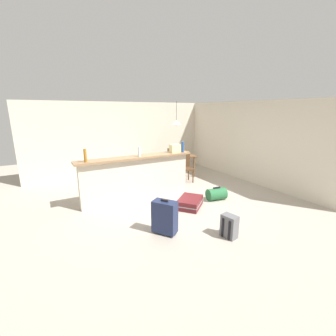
% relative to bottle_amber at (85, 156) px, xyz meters
% --- Properties ---
extents(ground_plane, '(13.00, 13.00, 0.05)m').
position_rel_bottle_amber_xyz_m(ground_plane, '(1.85, -0.35, -1.29)').
color(ground_plane, '#ADA393').
extents(wall_back, '(6.60, 0.10, 2.50)m').
position_rel_bottle_amber_xyz_m(wall_back, '(1.85, 2.70, -0.02)').
color(wall_back, beige).
rests_on(wall_back, ground_plane).
extents(wall_right, '(0.10, 6.00, 2.50)m').
position_rel_bottle_amber_xyz_m(wall_right, '(4.90, -0.05, -0.02)').
color(wall_right, beige).
rests_on(wall_right, ground_plane).
extents(partition_half_wall, '(2.80, 0.20, 1.07)m').
position_rel_bottle_amber_xyz_m(partition_half_wall, '(1.21, 0.06, -0.73)').
color(partition_half_wall, beige).
rests_on(partition_half_wall, ground_plane).
extents(bar_countertop, '(2.96, 0.40, 0.05)m').
position_rel_bottle_amber_xyz_m(bar_countertop, '(1.21, 0.06, -0.17)').
color(bar_countertop, '#93704C').
rests_on(bar_countertop, partition_half_wall).
extents(bottle_amber, '(0.06, 0.06, 0.29)m').
position_rel_bottle_amber_xyz_m(bottle_amber, '(0.00, 0.00, 0.00)').
color(bottle_amber, '#9E661E').
rests_on(bottle_amber, bar_countertop).
extents(bottle_clear, '(0.07, 0.07, 0.24)m').
position_rel_bottle_amber_xyz_m(bottle_clear, '(1.25, -0.03, -0.02)').
color(bottle_clear, silver).
rests_on(bottle_clear, bar_countertop).
extents(bottle_blue, '(0.07, 0.07, 0.29)m').
position_rel_bottle_amber_xyz_m(bottle_blue, '(2.50, -0.04, 0.00)').
color(bottle_blue, '#284C89').
rests_on(bottle_blue, bar_countertop).
extents(grocery_bag, '(0.26, 0.18, 0.22)m').
position_rel_bottle_amber_xyz_m(grocery_bag, '(2.30, 0.03, -0.04)').
color(grocery_bag, beige).
rests_on(grocery_bag, bar_countertop).
extents(dining_table, '(1.10, 0.80, 0.74)m').
position_rel_bottle_amber_xyz_m(dining_table, '(3.16, 1.31, -0.62)').
color(dining_table, brown).
rests_on(dining_table, ground_plane).
extents(dining_chair_near_partition, '(0.46, 0.46, 0.93)m').
position_rel_bottle_amber_xyz_m(dining_chair_near_partition, '(3.12, 0.72, -0.75)').
color(dining_chair_near_partition, '#4C331E').
rests_on(dining_chair_near_partition, ground_plane).
extents(dining_chair_far_side, '(0.46, 0.46, 0.93)m').
position_rel_bottle_amber_xyz_m(dining_chair_far_side, '(3.23, 1.85, -0.75)').
color(dining_chair_far_side, '#4C331E').
rests_on(dining_chair_far_side, ground_plane).
extents(pendant_lamp, '(0.34, 0.34, 0.78)m').
position_rel_bottle_amber_xyz_m(pendant_lamp, '(3.17, 1.38, 0.57)').
color(pendant_lamp, black).
extents(suitcase_flat_maroon, '(0.85, 0.82, 0.22)m').
position_rel_bottle_amber_xyz_m(suitcase_flat_maroon, '(2.09, -1.01, -1.16)').
color(suitcase_flat_maroon, maroon).
rests_on(suitcase_flat_maroon, ground_plane).
extents(suitcase_upright_navy, '(0.45, 0.50, 0.67)m').
position_rel_bottle_amber_xyz_m(suitcase_upright_navy, '(0.99, -1.76, -0.94)').
color(suitcase_upright_navy, '#1E284C').
rests_on(suitcase_upright_navy, ground_plane).
extents(backpack_grey, '(0.28, 0.31, 0.42)m').
position_rel_bottle_amber_xyz_m(backpack_grey, '(1.94, -2.44, -1.07)').
color(backpack_grey, slate).
rests_on(backpack_grey, ground_plane).
extents(duffel_bag_green, '(0.52, 0.38, 0.34)m').
position_rel_bottle_amber_xyz_m(duffel_bag_green, '(2.93, -0.98, -1.12)').
color(duffel_bag_green, '#286B3D').
rests_on(duffel_bag_green, ground_plane).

